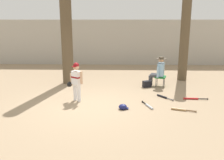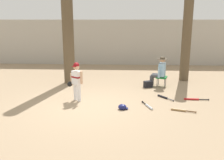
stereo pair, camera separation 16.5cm
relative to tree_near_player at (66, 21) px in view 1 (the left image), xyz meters
The scene contains 13 objects.
ground_plane 4.04m from the tree_near_player, 66.52° to the right, with size 60.00×60.00×0.00m, color #9E8466.
concrete_back_wall 4.89m from the tree_near_player, 74.88° to the left, with size 18.00×0.36×2.63m, color #ADA89E.
tree_near_player is the anchor object (origin of this frame).
tree_behind_spectator 5.08m from the tree_near_player, ahead, with size 0.63×0.63×4.79m.
young_ballplayer 3.09m from the tree_near_player, 72.37° to the right, with size 0.60×0.39×1.31m.
folding_stool 4.47m from the tree_near_player, ahead, with size 0.50×0.50×0.41m.
seated_spectator 4.25m from the tree_near_player, ahead, with size 0.68×0.53×1.20m.
handbag_beside_stool 4.16m from the tree_near_player, 10.05° to the right, with size 0.34×0.18×0.26m, color black.
bat_red_barrel 5.75m from the tree_near_player, 24.24° to the right, with size 0.82×0.11×0.07m.
bat_wood_tan 5.73m from the tree_near_player, 38.29° to the right, with size 0.72×0.29×0.07m.
bat_black_composite 4.91m from the tree_near_player, 27.59° to the right, with size 0.49×0.61×0.07m.
bat_aluminum_silver 4.95m from the tree_near_player, 43.02° to the right, with size 0.31×0.70×0.07m.
batting_helmet_navy 4.61m from the tree_near_player, 53.67° to the right, with size 0.30×0.23×0.17m.
Camera 1 is at (0.93, -7.36, 2.69)m, focal length 39.52 mm.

